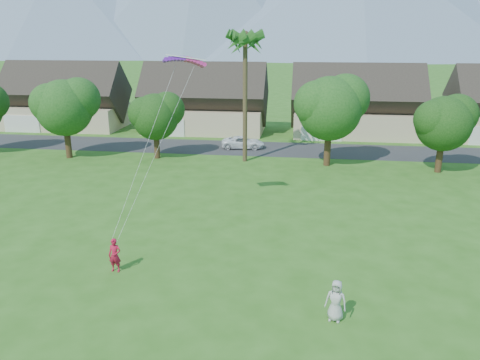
% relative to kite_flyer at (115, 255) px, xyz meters
% --- Properties ---
extents(ground, '(500.00, 500.00, 0.00)m').
position_rel_kite_flyer_xyz_m(ground, '(5.99, -5.04, -0.93)').
color(ground, '#2D6019').
rests_on(ground, ground).
extents(street, '(90.00, 7.00, 0.01)m').
position_rel_kite_flyer_xyz_m(street, '(5.99, 28.96, -0.92)').
color(street, '#2D2D30').
rests_on(street, ground).
extents(kite_flyer, '(0.68, 0.45, 1.85)m').
position_rel_kite_flyer_xyz_m(kite_flyer, '(0.00, 0.00, 0.00)').
color(kite_flyer, '#B51432').
rests_on(kite_flyer, ground).
extents(watcher, '(1.06, 0.83, 1.91)m').
position_rel_kite_flyer_xyz_m(watcher, '(11.27, -2.96, 0.03)').
color(watcher, '#B1B0AD').
rests_on(watcher, ground).
extents(parked_car, '(4.81, 2.49, 1.30)m').
position_rel_kite_flyer_xyz_m(parked_car, '(3.09, 28.96, -0.28)').
color(parked_car, white).
rests_on(parked_car, ground).
extents(mountain_ridge, '(540.00, 240.00, 70.00)m').
position_rel_kite_flyer_xyz_m(mountain_ridge, '(16.39, 254.96, 28.14)').
color(mountain_ridge, slate).
rests_on(mountain_ridge, ground).
extents(houses_row, '(72.75, 8.19, 8.86)m').
position_rel_kite_flyer_xyz_m(houses_row, '(6.48, 37.95, 2.52)').
color(houses_row, beige).
rests_on(houses_row, ground).
extents(tree_row, '(62.27, 6.67, 8.45)m').
position_rel_kite_flyer_xyz_m(tree_row, '(4.85, 22.88, 3.96)').
color(tree_row, '#47301C').
rests_on(tree_row, ground).
extents(fan_palm, '(3.00, 3.00, 13.80)m').
position_rel_kite_flyer_xyz_m(fan_palm, '(3.99, 23.46, 10.88)').
color(fan_palm, '#4C3D26').
rests_on(fan_palm, ground).
extents(parafoil_kite, '(2.84, 1.39, 0.50)m').
position_rel_kite_flyer_xyz_m(parafoil_kite, '(2.16, 7.79, 9.66)').
color(parafoil_kite, purple).
rests_on(parafoil_kite, ground).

